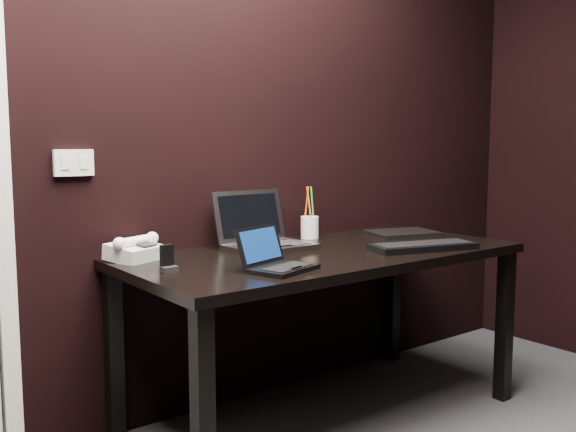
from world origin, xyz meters
TOP-DOWN VIEW (x-y plane):
  - wall_back at (0.00, 1.80)m, footprint 4.00×0.00m
  - wall_switch at (-0.62, 1.79)m, footprint 0.15×0.02m
  - desk at (0.30, 1.40)m, footprint 1.70×0.80m
  - netbook at (-0.11, 1.19)m, footprint 0.29×0.27m
  - silver_laptop at (0.13, 1.60)m, footprint 0.36×0.32m
  - ext_keyboard at (0.65, 1.16)m, footprint 0.49×0.28m
  - closed_laptop at (0.89, 1.50)m, footprint 0.37×0.31m
  - desk_phone at (-0.43, 1.68)m, footprint 0.23×0.22m
  - mobile_phone at (-0.43, 1.41)m, footprint 0.06×0.05m
  - pen_cup at (0.47, 1.71)m, footprint 0.11×0.11m

SIDE VIEW (x-z plane):
  - desk at x=0.30m, z-range 0.29..1.03m
  - closed_laptop at x=0.89m, z-range 0.74..0.76m
  - ext_keyboard at x=0.65m, z-range 0.74..0.77m
  - netbook at x=-0.11m, z-range 0.69..0.85m
  - mobile_phone at x=-0.43m, z-range 0.73..0.82m
  - desk_phone at x=-0.43m, z-range 0.73..0.84m
  - silver_laptop at x=0.13m, z-range 0.66..0.91m
  - pen_cup at x=0.47m, z-range 0.67..0.92m
  - wall_switch at x=-0.62m, z-range 1.07..1.17m
  - wall_back at x=0.00m, z-range -0.70..3.30m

